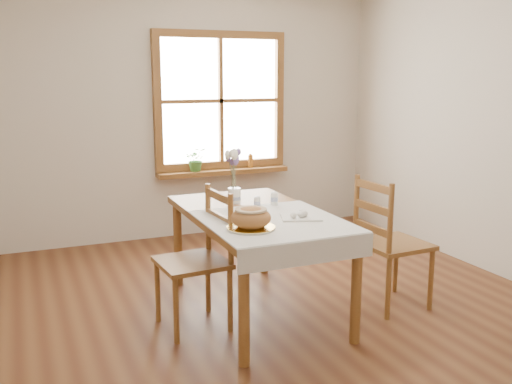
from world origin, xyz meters
The scene contains 18 objects.
ground centered at (0.00, 0.00, 0.00)m, with size 5.00×5.00×0.00m, color brown.
room_walls centered at (0.00, 0.00, 1.71)m, with size 4.60×5.10×2.65m.
window centered at (0.50, 2.47, 1.45)m, with size 1.46×0.08×1.46m.
window_sill centered at (0.50, 2.40, 0.69)m, with size 1.46×0.20×0.05m.
dining_table centered at (0.00, 0.30, 0.66)m, with size 0.90×1.60×0.75m.
table_linen centered at (0.00, 0.00, 0.76)m, with size 0.91×0.99×0.01m, color silver.
chair_left centered at (-0.51, 0.21, 0.48)m, with size 0.45×0.47×0.96m, color brown, non-canonical shape.
chair_right centered at (0.99, -0.01, 0.50)m, with size 0.46×0.49×0.99m, color brown, non-canonical shape.
bread_plate centered at (-0.22, -0.14, 0.77)m, with size 0.30×0.30×0.02m, color white.
bread_loaf centered at (-0.22, -0.14, 0.85)m, with size 0.26×0.26×0.14m, color #9B5F37.
egg_napkin centered at (0.20, -0.01, 0.77)m, with size 0.27×0.23×0.01m, color silver.
eggs centered at (0.20, -0.01, 0.79)m, with size 0.21×0.18×0.05m, color silver, non-canonical shape.
salt_shaker centered at (0.04, 0.37, 0.81)m, with size 0.05×0.05×0.09m, color white.
pepper_shaker centered at (0.20, 0.43, 0.81)m, with size 0.06×0.06×0.11m, color white.
flower_vase centered at (-0.04, 0.64, 0.81)m, with size 0.10×0.10×0.11m, color white.
lavender_bouquet centered at (-0.04, 0.64, 1.03)m, with size 0.18×0.18×0.33m, color #6B5393, non-canonical shape.
potted_plant centered at (0.19, 2.40, 0.81)m, with size 0.23×0.25×0.20m, color #3A712D.
amber_bottle centered at (0.82, 2.40, 0.79)m, with size 0.06×0.06×0.16m, color #A8631F.
Camera 1 is at (-1.56, -3.39, 1.72)m, focal length 40.00 mm.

